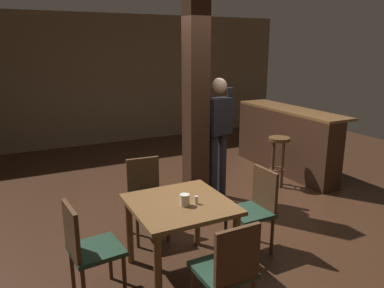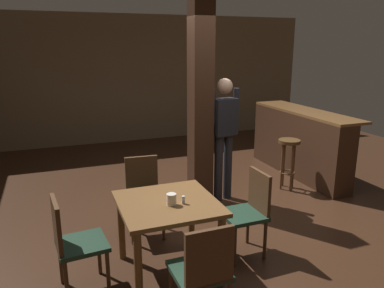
% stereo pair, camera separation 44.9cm
% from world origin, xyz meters
% --- Properties ---
extents(ground_plane, '(10.80, 10.80, 0.00)m').
position_xyz_m(ground_plane, '(0.00, 0.00, 0.00)').
color(ground_plane, '#382114').
extents(wall_back, '(8.00, 0.10, 2.80)m').
position_xyz_m(wall_back, '(0.00, 4.50, 1.40)').
color(wall_back, '#756047').
rests_on(wall_back, ground_plane).
extents(pillar, '(0.28, 0.28, 2.80)m').
position_xyz_m(pillar, '(-0.12, 0.67, 1.40)').
color(pillar, '#382114').
rests_on(pillar, ground_plane).
extents(dining_table, '(0.91, 0.91, 0.73)m').
position_xyz_m(dining_table, '(-1.05, -0.80, 0.60)').
color(dining_table, brown).
rests_on(dining_table, ground_plane).
extents(chair_west, '(0.46, 0.46, 0.89)m').
position_xyz_m(chair_west, '(-1.92, -0.81, 0.51)').
color(chair_west, '#1E3828').
rests_on(chair_west, ground_plane).
extents(chair_east, '(0.43, 0.43, 0.89)m').
position_xyz_m(chair_east, '(-0.16, -0.78, 0.51)').
color(chair_east, '#1E3828').
rests_on(chair_east, ground_plane).
extents(chair_south, '(0.42, 0.42, 0.89)m').
position_xyz_m(chair_south, '(-1.03, -1.62, 0.51)').
color(chair_south, '#1E3828').
rests_on(chair_south, ground_plane).
extents(chair_north, '(0.45, 0.45, 0.89)m').
position_xyz_m(chair_north, '(-1.07, 0.06, 0.51)').
color(chair_north, '#1E3828').
rests_on(chair_north, ground_plane).
extents(napkin_cup, '(0.09, 0.09, 0.11)m').
position_xyz_m(napkin_cup, '(-1.04, -0.88, 0.78)').
color(napkin_cup, silver).
rests_on(napkin_cup, dining_table).
extents(salt_shaker, '(0.03, 0.03, 0.07)m').
position_xyz_m(salt_shaker, '(-0.92, -0.90, 0.77)').
color(salt_shaker, silver).
rests_on(salt_shaker, dining_table).
extents(standing_person, '(0.47, 0.26, 1.72)m').
position_xyz_m(standing_person, '(0.21, 0.61, 1.00)').
color(standing_person, black).
rests_on(standing_person, ground_plane).
extents(bar_counter, '(0.56, 2.24, 1.10)m').
position_xyz_m(bar_counter, '(1.85, 1.13, 0.56)').
color(bar_counter, brown).
rests_on(bar_counter, ground_plane).
extents(bar_stool_near, '(0.33, 0.33, 0.77)m').
position_xyz_m(bar_stool_near, '(1.31, 0.64, 0.57)').
color(bar_stool_near, '#4C3319').
rests_on(bar_stool_near, ground_plane).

